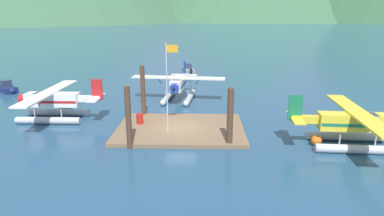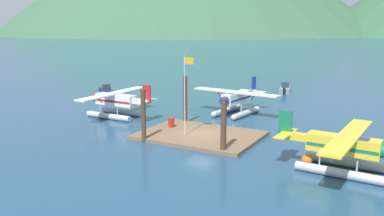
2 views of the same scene
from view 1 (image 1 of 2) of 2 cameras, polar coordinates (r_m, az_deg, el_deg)
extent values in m
plane|color=navy|center=(27.73, -2.03, -3.93)|extent=(1200.00, 1200.00, 0.00)
cube|color=brown|center=(27.68, -2.03, -3.64)|extent=(10.55, 7.76, 0.30)
cylinder|color=#4C3323|center=(23.86, -10.98, -1.70)|extent=(0.41, 0.41, 4.64)
cylinder|color=#4C3323|center=(23.93, 6.63, -1.72)|extent=(0.46, 0.46, 4.42)
cylinder|color=#4C3323|center=(31.07, -8.50, 2.82)|extent=(0.42, 0.42, 4.90)
cylinder|color=silver|center=(25.67, -4.37, 3.24)|extent=(0.08, 0.08, 7.00)
cube|color=orange|center=(25.12, -3.49, 10.25)|extent=(0.90, 0.03, 0.56)
sphere|color=gold|center=(25.12, -4.55, 11.15)|extent=(0.10, 0.10, 0.10)
cylinder|color=#AD1E19|center=(28.72, -9.06, -1.85)|extent=(0.58, 0.58, 0.88)
torus|color=#AD1E19|center=(28.72, -9.06, -1.85)|extent=(0.62, 0.62, 0.04)
sphere|color=orange|center=(26.21, 20.76, -5.30)|extent=(0.80, 0.80, 0.80)
cylinder|color=#B7BABF|center=(37.35, -0.39, 1.88)|extent=(1.26, 5.64, 0.64)
sphere|color=#B7BABF|center=(34.67, -1.06, 0.75)|extent=(0.64, 0.64, 0.64)
cylinder|color=#B7BABF|center=(37.78, -4.15, 2.00)|extent=(1.26, 5.64, 0.64)
sphere|color=#B7BABF|center=(35.13, -5.09, 0.90)|extent=(0.64, 0.64, 0.64)
cylinder|color=#B7BABF|center=(36.03, -0.67, 2.45)|extent=(0.10, 0.10, 0.70)
cylinder|color=#B7BABF|center=(38.35, -0.14, 3.29)|extent=(0.10, 0.10, 0.70)
cylinder|color=#B7BABF|center=(36.48, -4.56, 2.57)|extent=(0.10, 0.10, 0.70)
cylinder|color=#B7BABF|center=(38.77, -3.81, 3.39)|extent=(0.10, 0.10, 0.70)
cube|color=silver|center=(37.18, -2.31, 4.36)|extent=(1.77, 4.91, 1.20)
cube|color=#1E389E|center=(37.20, -2.31, 4.21)|extent=(1.77, 4.81, 0.24)
cube|color=#283347|center=(36.07, -2.62, 4.53)|extent=(1.17, 1.21, 0.56)
cube|color=silver|center=(36.76, -2.41, 5.29)|extent=(10.49, 2.55, 0.14)
cylinder|color=#1E389E|center=(36.50, 1.01, 4.69)|extent=(0.63, 0.15, 0.84)
cylinder|color=#1E389E|center=(37.27, -5.74, 4.85)|extent=(0.63, 0.15, 0.84)
cylinder|color=#1E389E|center=(34.59, -3.10, 3.46)|extent=(1.02, 0.70, 0.96)
cone|color=black|center=(34.16, -3.24, 3.30)|extent=(0.40, 0.39, 0.36)
cube|color=silver|center=(40.30, -1.50, 5.44)|extent=(0.68, 2.24, 0.56)
cube|color=#1E389E|center=(41.03, -1.30, 6.83)|extent=(0.23, 1.01, 1.90)
cube|color=silver|center=(41.06, -1.32, 5.78)|extent=(3.27, 1.15, 0.10)
cylinder|color=#B7BABF|center=(31.88, -23.60, -2.01)|extent=(5.60, 0.67, 0.64)
sphere|color=#B7BABF|center=(33.18, -27.98, -1.89)|extent=(0.64, 0.64, 0.64)
cylinder|color=#B7BABF|center=(34.05, -21.86, -0.72)|extent=(5.60, 0.67, 0.64)
sphere|color=#B7BABF|center=(35.27, -26.03, -0.65)|extent=(0.64, 0.64, 0.64)
cylinder|color=#B7BABF|center=(32.23, -25.66, -0.83)|extent=(0.10, 0.10, 0.70)
cylinder|color=#B7BABF|center=(31.20, -21.75, -0.89)|extent=(0.10, 0.10, 0.70)
cylinder|color=#B7BABF|center=(34.38, -23.81, 0.38)|extent=(0.10, 0.10, 0.70)
cylinder|color=#B7BABF|center=(33.41, -20.09, 0.35)|extent=(0.10, 0.10, 0.70)
cube|color=white|center=(32.55, -23.01, 1.38)|extent=(4.81, 1.27, 1.20)
cube|color=#B21E1E|center=(32.57, -22.99, 1.21)|extent=(4.71, 1.29, 0.24)
cube|color=#283347|center=(32.94, -24.78, 1.93)|extent=(1.11, 1.06, 0.56)
cube|color=white|center=(32.53, -23.62, 2.52)|extent=(1.46, 10.41, 0.14)
cylinder|color=#B21E1E|center=(30.69, -25.25, 0.93)|extent=(0.08, 0.62, 0.84)
cylinder|color=#B21E1E|center=(34.54, -22.04, 2.85)|extent=(0.08, 0.62, 0.84)
cylinder|color=#B21E1E|center=(33.77, -27.17, 1.37)|extent=(0.61, 0.96, 0.96)
cone|color=black|center=(33.99, -27.83, 1.37)|extent=(0.35, 0.36, 0.36)
cube|color=white|center=(31.30, -17.62, 1.56)|extent=(2.20, 0.45, 0.56)
cube|color=#B21E1E|center=(30.82, -16.17, 3.08)|extent=(1.00, 0.13, 1.90)
cube|color=white|center=(31.02, -16.24, 1.73)|extent=(0.82, 3.20, 0.10)
cylinder|color=#B7BABF|center=(28.10, 24.82, -4.51)|extent=(5.63, 0.99, 0.64)
sphere|color=#B7BABF|center=(29.18, 30.01, -4.48)|extent=(0.64, 0.64, 0.64)
cylinder|color=#B7BABF|center=(25.92, 26.61, -6.42)|extent=(5.63, 0.99, 0.64)
cylinder|color=#B7BABF|center=(28.32, 27.27, -3.23)|extent=(0.10, 0.10, 0.70)
cylinder|color=#B7BABF|center=(27.50, 22.63, -3.20)|extent=(0.10, 0.10, 0.70)
cylinder|color=#B7BABF|center=(26.17, 29.24, -5.01)|extent=(0.10, 0.10, 0.70)
cylinder|color=#B7BABF|center=(25.27, 24.26, -5.05)|extent=(0.10, 0.10, 0.70)
cube|color=yellow|center=(26.50, 26.10, -2.16)|extent=(4.87, 1.54, 1.20)
cube|color=#196B47|center=(26.53, 26.07, -2.36)|extent=(4.77, 1.55, 0.24)
cube|color=#283347|center=(26.82, 28.34, -1.51)|extent=(1.16, 1.12, 0.56)
cube|color=yellow|center=(26.43, 26.88, -0.78)|extent=(2.05, 10.47, 0.14)
cylinder|color=#196B47|center=(28.48, 25.23, -0.15)|extent=(0.12, 0.63, 0.84)
cylinder|color=#196B47|center=(24.59, 28.60, -3.01)|extent=(0.12, 0.63, 0.84)
cube|color=yellow|center=(25.47, 19.29, -1.85)|extent=(2.22, 0.58, 0.56)
cube|color=#196B47|center=(25.02, 17.48, 0.04)|extent=(1.01, 0.18, 1.90)
cube|color=yellow|center=(25.25, 17.56, -1.60)|extent=(1.00, 3.24, 0.10)
cube|color=navy|center=(47.81, -29.65, 2.95)|extent=(4.19, 3.84, 0.70)
sphere|color=navy|center=(45.87, -28.75, 2.60)|extent=(0.70, 0.70, 0.70)
cube|color=#283347|center=(47.40, -29.65, 3.78)|extent=(1.63, 1.61, 0.80)
cube|color=gray|center=(55.03, -0.66, 6.53)|extent=(2.43, 4.43, 0.70)
sphere|color=gray|center=(57.06, -1.07, 6.87)|extent=(0.70, 0.70, 0.70)
cube|color=#283347|center=(55.20, -0.72, 7.35)|extent=(1.35, 1.42, 0.80)
cube|color=black|center=(52.78, -0.17, 6.40)|extent=(0.42, 0.39, 0.80)
camera|label=2|loc=(15.74, 110.77, -4.06)|focal=37.78mm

